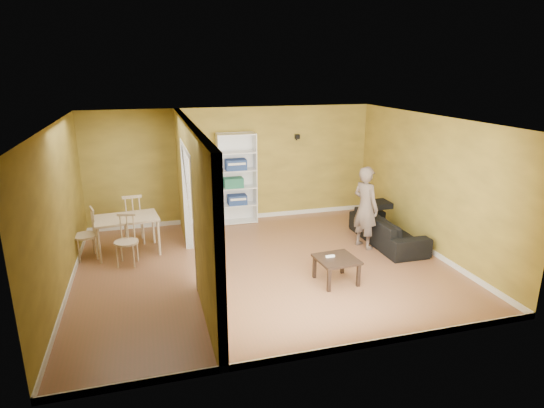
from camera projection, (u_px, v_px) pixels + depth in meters
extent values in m
plane|color=brown|center=(264.00, 267.00, 8.15)|extent=(6.50, 6.50, 0.00)
plane|color=white|center=(263.00, 120.00, 7.40)|extent=(6.50, 6.50, 0.00)
plane|color=gold|center=(233.00, 165.00, 10.32)|extent=(6.50, 0.00, 6.50)
plane|color=gold|center=(324.00, 259.00, 5.24)|extent=(6.50, 0.00, 6.50)
plane|color=gold|center=(58.00, 212.00, 6.94)|extent=(0.00, 5.50, 5.50)
plane|color=gold|center=(429.00, 184.00, 8.61)|extent=(0.00, 5.50, 5.50)
cube|color=black|center=(297.00, 137.00, 10.47)|extent=(0.10, 0.10, 0.10)
imported|color=black|center=(388.00, 225.00, 9.16)|extent=(2.00, 0.86, 0.76)
imported|color=slate|center=(366.00, 201.00, 8.79)|extent=(0.84, 0.74, 1.92)
cube|color=white|center=(218.00, 180.00, 10.11)|extent=(0.02, 0.38, 2.05)
cube|color=white|center=(255.00, 178.00, 10.33)|extent=(0.02, 0.38, 2.05)
cube|color=white|center=(235.00, 177.00, 10.39)|extent=(0.86, 0.02, 2.05)
cube|color=white|center=(238.00, 221.00, 10.51)|extent=(0.82, 0.38, 0.02)
cube|color=white|center=(237.00, 204.00, 10.40)|extent=(0.82, 0.38, 0.02)
cube|color=white|center=(237.00, 187.00, 10.28)|extent=(0.82, 0.38, 0.02)
cube|color=white|center=(237.00, 170.00, 10.16)|extent=(0.82, 0.38, 0.02)
cube|color=white|center=(236.00, 152.00, 10.05)|extent=(0.82, 0.38, 0.02)
cube|color=white|center=(236.00, 134.00, 9.93)|extent=(0.82, 0.38, 0.02)
cube|color=navy|center=(237.00, 200.00, 10.36)|extent=(0.42, 0.27, 0.22)
cube|color=#23786B|center=(233.00, 183.00, 10.23)|extent=(0.43, 0.28, 0.22)
cube|color=navy|center=(236.00, 165.00, 10.12)|extent=(0.46, 0.30, 0.23)
cube|color=black|center=(337.00, 259.00, 7.45)|extent=(0.64, 0.64, 0.04)
cube|color=black|center=(327.00, 280.00, 7.20)|extent=(0.05, 0.05, 0.39)
cube|color=black|center=(358.00, 276.00, 7.34)|extent=(0.05, 0.05, 0.39)
cube|color=black|center=(315.00, 266.00, 7.69)|extent=(0.05, 0.05, 0.39)
cube|color=black|center=(344.00, 263.00, 7.83)|extent=(0.05, 0.05, 0.39)
cube|color=white|center=(330.00, 256.00, 7.48)|extent=(0.15, 0.04, 0.03)
cube|color=beige|center=(126.00, 218.00, 8.57)|extent=(1.15, 0.77, 0.04)
cylinder|color=beige|center=(97.00, 245.00, 8.22)|extent=(0.05, 0.05, 0.68)
cylinder|color=beige|center=(157.00, 240.00, 8.49)|extent=(0.05, 0.05, 0.68)
cylinder|color=beige|center=(100.00, 233.00, 8.84)|extent=(0.05, 0.05, 0.68)
cylinder|color=beige|center=(156.00, 228.00, 9.12)|extent=(0.05, 0.05, 0.68)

